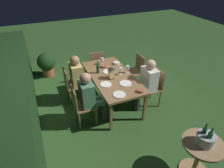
{
  "coord_description": "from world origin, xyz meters",
  "views": [
    {
      "loc": [
        -3.35,
        1.42,
        2.85
      ],
      "look_at": [
        0.0,
        0.0,
        0.51
      ],
      "focal_mm": 30.65,
      "sensor_mm": 36.0,
      "label": 1
    }
  ],
  "objects_px": {
    "chair_side_left_a": "(153,86)",
    "plate_b": "(109,72)",
    "ice_bucket": "(206,138)",
    "dining_table": "(112,78)",
    "green_bottle_on_table": "(98,69)",
    "chair_side_right_b": "(72,84)",
    "lantern_centerpiece": "(111,72)",
    "person_in_cream": "(146,82)",
    "person_in_mustard": "(79,76)",
    "potted_plant_by_hedge": "(47,63)",
    "wine_glass_a": "(102,60)",
    "chair_side_left_b": "(136,70)",
    "plate_d": "(106,84)",
    "bowl_salad": "(116,63)",
    "chair_side_right_a": "(81,104)",
    "wine_glass_b": "(121,70)",
    "person_in_green": "(90,96)",
    "plate_c": "(119,95)",
    "side_table": "(200,153)",
    "plate_a": "(125,83)",
    "bowl_olives": "(104,66)",
    "bowl_bread": "(140,91)",
    "chair_head_far": "(96,64)",
    "wine_glass_c": "(128,68)"
  },
  "relations": [
    {
      "from": "chair_side_left_a",
      "to": "plate_b",
      "type": "relative_size",
      "value": 3.45
    },
    {
      "from": "chair_side_left_a",
      "to": "ice_bucket",
      "type": "relative_size",
      "value": 2.53
    },
    {
      "from": "dining_table",
      "to": "green_bottle_on_table",
      "type": "xyz_separation_m",
      "value": [
        0.25,
        0.24,
        0.16
      ]
    },
    {
      "from": "chair_side_right_b",
      "to": "lantern_centerpiece",
      "type": "distance_m",
      "value": 1.0
    },
    {
      "from": "person_in_cream",
      "to": "ice_bucket",
      "type": "height_order",
      "value": "person_in_cream"
    },
    {
      "from": "person_in_mustard",
      "to": "chair_side_left_a",
      "type": "xyz_separation_m",
      "value": [
        -0.81,
        -1.47,
        -0.15
      ]
    },
    {
      "from": "chair_side_right_b",
      "to": "ice_bucket",
      "type": "xyz_separation_m",
      "value": [
        -2.58,
        -1.33,
        0.29
      ]
    },
    {
      "from": "potted_plant_by_hedge",
      "to": "plate_b",
      "type": "bearing_deg",
      "value": -144.31
    },
    {
      "from": "lantern_centerpiece",
      "to": "plate_b",
      "type": "distance_m",
      "value": 0.31
    },
    {
      "from": "wine_glass_a",
      "to": "chair_side_right_b",
      "type": "bearing_deg",
      "value": 104.2
    },
    {
      "from": "chair_side_left_b",
      "to": "plate_d",
      "type": "distance_m",
      "value": 1.31
    },
    {
      "from": "plate_b",
      "to": "bowl_salad",
      "type": "bearing_deg",
      "value": -47.79
    },
    {
      "from": "chair_side_left_a",
      "to": "wine_glass_a",
      "type": "xyz_separation_m",
      "value": [
        1.02,
        0.84,
        0.35
      ]
    },
    {
      "from": "chair_side_left_a",
      "to": "chair_side_right_a",
      "type": "bearing_deg",
      "value": 90.0
    },
    {
      "from": "plate_b",
      "to": "bowl_salad",
      "type": "distance_m",
      "value": 0.45
    },
    {
      "from": "lantern_centerpiece",
      "to": "wine_glass_b",
      "type": "xyz_separation_m",
      "value": [
        0.07,
        -0.25,
        -0.03
      ]
    },
    {
      "from": "person_in_green",
      "to": "wine_glass_a",
      "type": "xyz_separation_m",
      "value": [
        1.02,
        -0.64,
        0.2
      ]
    },
    {
      "from": "lantern_centerpiece",
      "to": "plate_c",
      "type": "xyz_separation_m",
      "value": [
        -0.63,
        0.1,
        -0.14
      ]
    },
    {
      "from": "side_table",
      "to": "chair_side_left_a",
      "type": "bearing_deg",
      "value": -10.78
    },
    {
      "from": "green_bottle_on_table",
      "to": "plate_a",
      "type": "distance_m",
      "value": 0.76
    },
    {
      "from": "person_in_cream",
      "to": "bowl_olives",
      "type": "relative_size",
      "value": 7.3
    },
    {
      "from": "chair_side_right_a",
      "to": "bowl_salad",
      "type": "relative_size",
      "value": 5.8
    },
    {
      "from": "plate_c",
      "to": "bowl_salad",
      "type": "relative_size",
      "value": 1.6
    },
    {
      "from": "plate_b",
      "to": "bowl_bread",
      "type": "relative_size",
      "value": 2.01
    },
    {
      "from": "chair_side_left_b",
      "to": "wine_glass_b",
      "type": "xyz_separation_m",
      "value": [
        -0.42,
        0.64,
        0.35
      ]
    },
    {
      "from": "person_in_mustard",
      "to": "chair_side_left_b",
      "type": "distance_m",
      "value": 1.48
    },
    {
      "from": "wine_glass_b",
      "to": "plate_b",
      "type": "xyz_separation_m",
      "value": [
        0.21,
        0.2,
        -0.11
      ]
    },
    {
      "from": "dining_table",
      "to": "wine_glass_b",
      "type": "bearing_deg",
      "value": -95.92
    },
    {
      "from": "chair_side_left_b",
      "to": "bowl_bread",
      "type": "distance_m",
      "value": 1.34
    },
    {
      "from": "bowl_olives",
      "to": "plate_c",
      "type": "bearing_deg",
      "value": 173.06
    },
    {
      "from": "person_in_green",
      "to": "plate_c",
      "type": "xyz_separation_m",
      "value": [
        -0.31,
        -0.48,
        0.09
      ]
    },
    {
      "from": "green_bottle_on_table",
      "to": "bowl_olives",
      "type": "distance_m",
      "value": 0.32
    },
    {
      "from": "person_in_mustard",
      "to": "chair_side_left_b",
      "type": "height_order",
      "value": "person_in_mustard"
    },
    {
      "from": "plate_a",
      "to": "side_table",
      "type": "distance_m",
      "value": 1.83
    },
    {
      "from": "chair_head_far",
      "to": "bowl_bread",
      "type": "xyz_separation_m",
      "value": [
        -1.92,
        -0.26,
        0.26
      ]
    },
    {
      "from": "person_in_cream",
      "to": "green_bottle_on_table",
      "type": "distance_m",
      "value": 1.11
    },
    {
      "from": "wine_glass_a",
      "to": "plate_b",
      "type": "height_order",
      "value": "wine_glass_a"
    },
    {
      "from": "wine_glass_a",
      "to": "plate_a",
      "type": "height_order",
      "value": "wine_glass_a"
    },
    {
      "from": "dining_table",
      "to": "person_in_mustard",
      "type": "distance_m",
      "value": 0.76
    },
    {
      "from": "chair_side_left_b",
      "to": "person_in_green",
      "type": "bearing_deg",
      "value": 118.75
    },
    {
      "from": "plate_a",
      "to": "ice_bucket",
      "type": "relative_size",
      "value": 0.72
    },
    {
      "from": "lantern_centerpiece",
      "to": "wine_glass_b",
      "type": "distance_m",
      "value": 0.26
    },
    {
      "from": "lantern_centerpiece",
      "to": "wine_glass_b",
      "type": "bearing_deg",
      "value": -75.16
    },
    {
      "from": "ice_bucket",
      "to": "chair_side_left_b",
      "type": "bearing_deg",
      "value": -7.46
    },
    {
      "from": "chair_side_right_a",
      "to": "green_bottle_on_table",
      "type": "xyz_separation_m",
      "value": [
        0.65,
        -0.59,
        0.35
      ]
    },
    {
      "from": "chair_side_right_b",
      "to": "bowl_bread",
      "type": "height_order",
      "value": "chair_side_right_b"
    },
    {
      "from": "dining_table",
      "to": "potted_plant_by_hedge",
      "type": "relative_size",
      "value": 2.56
    },
    {
      "from": "chair_side_left_b",
      "to": "plate_a",
      "type": "height_order",
      "value": "chair_side_left_b"
    },
    {
      "from": "chair_head_far",
      "to": "wine_glass_c",
      "type": "relative_size",
      "value": 5.15
    },
    {
      "from": "lantern_centerpiece",
      "to": "plate_c",
      "type": "height_order",
      "value": "lantern_centerpiece"
    }
  ]
}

